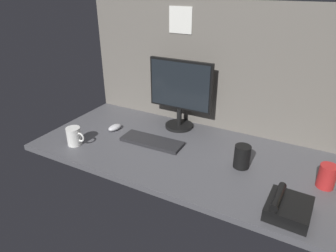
{
  "coord_description": "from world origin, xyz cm",
  "views": [
    {
      "loc": [
        55.0,
        -133.08,
        85.95
      ],
      "look_at": [
        -8.53,
        0.0,
        14.0
      ],
      "focal_mm": 31.91,
      "sensor_mm": 36.0,
      "label": 1
    }
  ],
  "objects_px": {
    "mug_red_plastic": "(327,176)",
    "desk_phone": "(288,207)",
    "mug_ceramic_white": "(74,136)",
    "mug_black_travel": "(242,157)",
    "monitor": "(180,91)",
    "mouse": "(115,127)",
    "keyboard": "(152,141)"
  },
  "relations": [
    {
      "from": "mug_red_plastic",
      "to": "desk_phone",
      "type": "relative_size",
      "value": 0.58
    },
    {
      "from": "mug_black_travel",
      "to": "desk_phone",
      "type": "distance_m",
      "value": 0.36
    },
    {
      "from": "mouse",
      "to": "mug_ceramic_white",
      "type": "xyz_separation_m",
      "value": [
        -0.09,
        -0.26,
        0.04
      ]
    },
    {
      "from": "mug_red_plastic",
      "to": "mug_black_travel",
      "type": "xyz_separation_m",
      "value": [
        -0.39,
        -0.02,
        0.0
      ]
    },
    {
      "from": "mug_black_travel",
      "to": "monitor",
      "type": "bearing_deg",
      "value": 150.68
    },
    {
      "from": "monitor",
      "to": "desk_phone",
      "type": "distance_m",
      "value": 0.93
    },
    {
      "from": "monitor",
      "to": "mouse",
      "type": "distance_m",
      "value": 0.47
    },
    {
      "from": "mug_ceramic_white",
      "to": "monitor",
      "type": "bearing_deg",
      "value": 49.37
    },
    {
      "from": "mug_black_travel",
      "to": "mug_ceramic_white",
      "type": "relative_size",
      "value": 1.02
    },
    {
      "from": "mouse",
      "to": "mug_black_travel",
      "type": "xyz_separation_m",
      "value": [
        0.83,
        -0.03,
        0.04
      ]
    },
    {
      "from": "mouse",
      "to": "mug_red_plastic",
      "type": "distance_m",
      "value": 1.22
    },
    {
      "from": "keyboard",
      "to": "monitor",
      "type": "bearing_deg",
      "value": 79.03
    },
    {
      "from": "mug_black_travel",
      "to": "mouse",
      "type": "bearing_deg",
      "value": 177.71
    },
    {
      "from": "mug_black_travel",
      "to": "mug_ceramic_white",
      "type": "bearing_deg",
      "value": -165.98
    },
    {
      "from": "monitor",
      "to": "mug_ceramic_white",
      "type": "xyz_separation_m",
      "value": [
        -0.43,
        -0.5,
        -0.19
      ]
    },
    {
      "from": "mug_red_plastic",
      "to": "mug_ceramic_white",
      "type": "distance_m",
      "value": 1.33
    },
    {
      "from": "monitor",
      "to": "mug_black_travel",
      "type": "bearing_deg",
      "value": -29.32
    },
    {
      "from": "mug_black_travel",
      "to": "desk_phone",
      "type": "xyz_separation_m",
      "value": [
        0.26,
        -0.25,
        -0.03
      ]
    },
    {
      "from": "keyboard",
      "to": "mouse",
      "type": "height_order",
      "value": "mouse"
    },
    {
      "from": "desk_phone",
      "to": "mug_red_plastic",
      "type": "bearing_deg",
      "value": 65.17
    },
    {
      "from": "mug_black_travel",
      "to": "desk_phone",
      "type": "bearing_deg",
      "value": -43.78
    },
    {
      "from": "mug_ceramic_white",
      "to": "mug_black_travel",
      "type": "bearing_deg",
      "value": 14.02
    },
    {
      "from": "mouse",
      "to": "mug_ceramic_white",
      "type": "distance_m",
      "value": 0.28
    },
    {
      "from": "mug_red_plastic",
      "to": "monitor",
      "type": "bearing_deg",
      "value": 164.11
    },
    {
      "from": "mug_black_travel",
      "to": "mug_red_plastic",
      "type": "bearing_deg",
      "value": 3.58
    },
    {
      "from": "mug_red_plastic",
      "to": "mug_black_travel",
      "type": "distance_m",
      "value": 0.39
    },
    {
      "from": "keyboard",
      "to": "mug_black_travel",
      "type": "bearing_deg",
      "value": -1.35
    },
    {
      "from": "keyboard",
      "to": "mouse",
      "type": "bearing_deg",
      "value": 171.84
    },
    {
      "from": "keyboard",
      "to": "mug_ceramic_white",
      "type": "distance_m",
      "value": 0.45
    },
    {
      "from": "desk_phone",
      "to": "mug_ceramic_white",
      "type": "bearing_deg",
      "value": 178.97
    },
    {
      "from": "keyboard",
      "to": "mouse",
      "type": "xyz_separation_m",
      "value": [
        -0.3,
        0.03,
        0.01
      ]
    },
    {
      "from": "mug_red_plastic",
      "to": "desk_phone",
      "type": "height_order",
      "value": "mug_red_plastic"
    }
  ]
}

